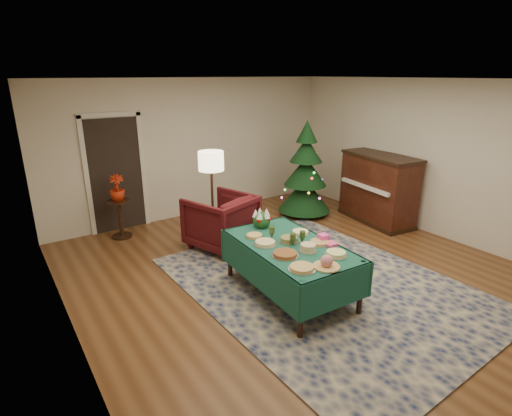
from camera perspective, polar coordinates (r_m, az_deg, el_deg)
room_shell at (r=5.28m, az=8.35°, el=2.86°), size 7.00×7.00×7.00m
doorway at (r=7.62m, az=-19.42°, el=4.92°), size 1.08×0.04×2.16m
rug at (r=5.66m, az=9.38°, el=-10.77°), size 3.31×4.28×0.02m
buffet_table at (r=5.16m, az=4.89°, el=-6.65°), size 1.17×1.88×0.71m
platter_0 at (r=4.49m, az=6.57°, el=-8.50°), size 0.31×0.31×0.04m
platter_1 at (r=4.56m, az=10.05°, el=-7.69°), size 0.31×0.31×0.15m
platter_2 at (r=4.86m, az=11.35°, el=-6.45°), size 0.27×0.27×0.06m
platter_3 at (r=4.78m, az=4.18°, el=-6.61°), size 0.33×0.33×0.05m
platter_4 at (r=4.92m, az=7.45°, el=-5.69°), size 0.22×0.22×0.10m
platter_5 at (r=5.16m, az=9.03°, el=-4.90°), size 0.27×0.27×0.04m
platter_6 at (r=5.07m, az=1.32°, el=-5.02°), size 0.30×0.30×0.05m
platter_7 at (r=5.16m, az=4.73°, el=-4.53°), size 0.25×0.25×0.07m
platter_8 at (r=5.45m, az=6.35°, el=-3.44°), size 0.25×0.25×0.04m
platter_9 at (r=5.30m, az=-0.24°, el=-4.00°), size 0.24×0.24×0.04m
goblet_0 at (r=5.23m, az=2.28°, el=-3.49°), size 0.08×0.08×0.17m
goblet_1 at (r=5.12m, az=6.64°, el=-4.14°), size 0.08×0.08×0.17m
goblet_2 at (r=5.03m, az=5.28°, el=-4.49°), size 0.08×0.08×0.17m
napkin_stack at (r=5.14m, az=10.60°, el=-5.08°), size 0.15×0.15×0.04m
gift_box at (r=5.24m, az=9.58°, el=-4.21°), size 0.12×0.12×0.09m
centerpiece at (r=5.61m, az=0.81°, el=-1.54°), size 0.26×0.26×0.29m
armchair at (r=6.62m, az=-5.01°, el=-1.54°), size 1.19×1.15×0.98m
floor_lamp at (r=6.27m, az=-6.41°, el=5.81°), size 0.40×0.40×1.64m
side_table at (r=7.41m, az=-18.79°, el=-1.56°), size 0.38×0.38×0.68m
potted_plant at (r=7.27m, az=-19.18°, el=1.98°), size 0.26×0.46×0.26m
christmas_tree at (r=8.10m, az=7.07°, el=4.93°), size 1.12×1.12×1.92m
piano at (r=8.06m, az=17.03°, el=2.57°), size 0.91×1.61×1.32m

